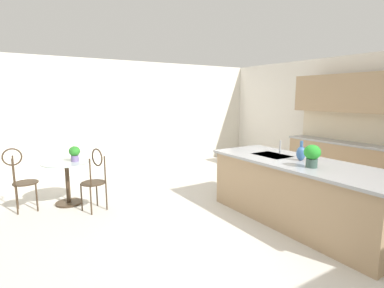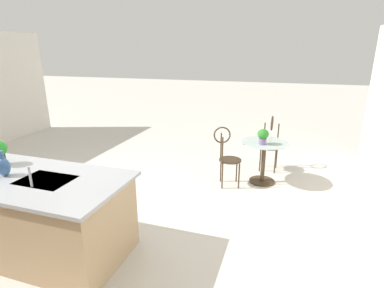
% 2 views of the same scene
% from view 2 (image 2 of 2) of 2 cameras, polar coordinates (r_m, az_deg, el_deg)
% --- Properties ---
extents(ground_plane, '(40.00, 40.00, 0.00)m').
position_cam_2_polar(ground_plane, '(4.62, -19.79, -12.40)').
color(ground_plane, beige).
extents(kitchen_island, '(2.80, 1.06, 0.92)m').
position_cam_2_polar(kitchen_island, '(4.08, -31.21, -10.81)').
color(kitchen_island, tan).
rests_on(kitchen_island, ground).
extents(bistro_table, '(0.80, 0.80, 0.74)m').
position_cam_2_polar(bistro_table, '(5.28, 13.65, -2.68)').
color(bistro_table, '#3D2D1E').
rests_on(bistro_table, ground).
extents(chair_near_window, '(0.52, 0.48, 1.04)m').
position_cam_2_polar(chair_near_window, '(5.01, 6.78, -1.88)').
color(chair_near_window, '#3D2D1E').
rests_on(chair_near_window, ground).
extents(chair_by_island, '(0.40, 0.49, 1.04)m').
position_cam_2_polar(chair_by_island, '(5.89, 14.86, 0.60)').
color(chair_by_island, '#3D2D1E').
rests_on(chair_by_island, ground).
extents(sink_faucet, '(0.02, 0.02, 0.22)m').
position_cam_2_polar(sink_faucet, '(3.36, -28.76, -5.58)').
color(sink_faucet, '#B2B5BA').
rests_on(sink_faucet, kitchen_island).
extents(potted_plant_on_table, '(0.18, 0.18, 0.26)m').
position_cam_2_polar(potted_plant_on_table, '(5.02, 13.55, 1.58)').
color(potted_plant_on_table, '#7A669E').
rests_on(potted_plant_on_table, bistro_table).
extents(vase_on_counter, '(0.13, 0.13, 0.29)m').
position_cam_2_polar(vase_on_counter, '(3.80, -32.60, -3.67)').
color(vase_on_counter, '#386099').
rests_on(vase_on_counter, kitchen_island).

